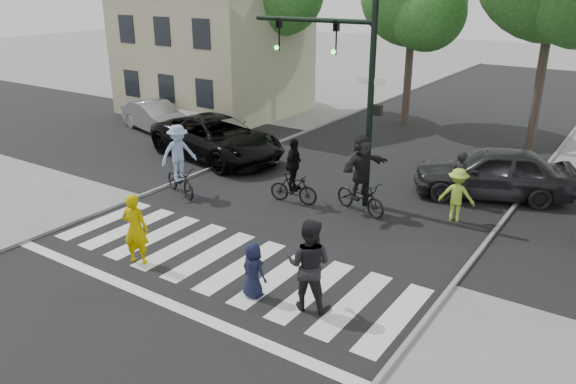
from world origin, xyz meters
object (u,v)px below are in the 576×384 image
object	(u,v)px
cyclist_right	(361,179)
car_suv	(217,138)
cyclist_left	(179,165)
cyclist_mid	(294,177)
pedestrian_adult	(309,265)
traffic_signal	(345,75)
pedestrian_child	(253,270)
pedestrian_woman	(135,229)
car_silver	(156,116)
car_grey	(492,172)

from	to	relation	value
cyclist_right	car_suv	world-z (taller)	cyclist_right
cyclist_left	car_suv	size ratio (longest dim) A/B	0.39
cyclist_mid	car_suv	xyz separation A→B (m)	(-5.02, 2.26, -0.03)
pedestrian_adult	car_suv	size ratio (longest dim) A/B	0.34
traffic_signal	pedestrian_adult	world-z (taller)	traffic_signal
pedestrian_adult	cyclist_mid	distance (m)	5.98
pedestrian_child	cyclist_left	xyz separation A→B (m)	(-5.74, 3.68, 0.36)
pedestrian_woman	cyclist_mid	world-z (taller)	cyclist_mid
car_suv	pedestrian_child	bearing A→B (deg)	-124.01
car_silver	traffic_signal	bearing A→B (deg)	-89.46
traffic_signal	car_suv	size ratio (longest dim) A/B	1.03
traffic_signal	pedestrian_adult	xyz separation A→B (m)	(2.44, -5.83, -2.90)
cyclist_mid	pedestrian_woman	bearing A→B (deg)	-100.05
car_silver	car_grey	xyz separation A→B (m)	(15.03, 0.04, 0.14)
pedestrian_woman	pedestrian_child	xyz separation A→B (m)	(3.29, 0.33, -0.26)
pedestrian_woman	cyclist_left	world-z (taller)	cyclist_left
traffic_signal	cyclist_mid	xyz separation A→B (m)	(-1.12, -1.02, -3.06)
car_suv	car_grey	world-z (taller)	car_grey
pedestrian_adult	car_silver	bearing A→B (deg)	-47.20
traffic_signal	cyclist_right	world-z (taller)	traffic_signal
pedestrian_woman	car_silver	distance (m)	13.08
traffic_signal	cyclist_right	size ratio (longest dim) A/B	2.54
pedestrian_woman	pedestrian_adult	distance (m)	4.56
car_grey	traffic_signal	bearing A→B (deg)	-74.33
cyclist_left	car_suv	distance (m)	4.02
pedestrian_woman	car_silver	bearing A→B (deg)	-65.46
car_suv	car_silver	world-z (taller)	car_suv
car_grey	cyclist_mid	bearing A→B (deg)	-73.25
traffic_signal	pedestrian_child	bearing A→B (deg)	-78.81
traffic_signal	car_grey	world-z (taller)	traffic_signal
car_grey	car_suv	bearing A→B (deg)	-102.45
pedestrian_child	car_suv	world-z (taller)	car_suv
pedestrian_adult	cyclist_right	world-z (taller)	cyclist_right
cyclist_mid	car_grey	bearing A→B (deg)	38.87
pedestrian_child	cyclist_left	world-z (taller)	cyclist_left
pedestrian_adult	car_suv	xyz separation A→B (m)	(-8.58, 7.07, -0.19)
cyclist_mid	cyclist_right	xyz separation A→B (m)	(2.07, 0.46, 0.21)
traffic_signal	car_grey	bearing A→B (deg)	37.80
pedestrian_child	cyclist_mid	world-z (taller)	cyclist_mid
cyclist_right	cyclist_left	bearing A→B (deg)	-161.03
pedestrian_child	car_suv	distance (m)	10.41
car_grey	cyclist_right	bearing A→B (deg)	-61.23
traffic_signal	pedestrian_woman	xyz separation A→B (m)	(-2.08, -6.44, -3.01)
pedestrian_woman	cyclist_right	size ratio (longest dim) A/B	0.76
pedestrian_woman	pedestrian_adult	xyz separation A→B (m)	(4.52, 0.62, 0.11)
car_grey	pedestrian_woman	bearing A→B (deg)	-54.15
traffic_signal	car_silver	size ratio (longest dim) A/B	1.45
car_silver	cyclist_left	bearing A→B (deg)	-113.47
pedestrian_woman	car_grey	size ratio (longest dim) A/B	0.37
pedestrian_child	car_grey	world-z (taller)	car_grey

